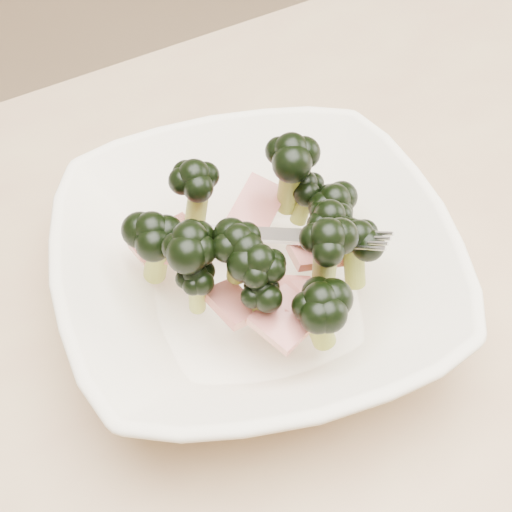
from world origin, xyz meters
The scene contains 2 objects.
dining_table centered at (0.00, 0.00, 0.65)m, with size 1.20×0.80×0.75m.
broccoli_dish centered at (-0.04, 0.07, 0.79)m, with size 0.34×0.34×0.11m.
Camera 1 is at (-0.21, -0.20, 1.18)m, focal length 50.00 mm.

